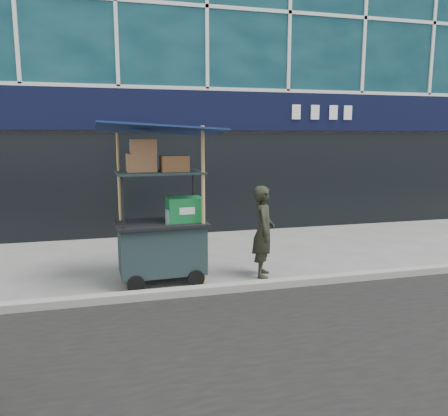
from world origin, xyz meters
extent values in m
plane|color=slate|center=(0.00, 0.00, 0.00)|extent=(80.00, 80.00, 0.00)
cube|color=gray|center=(0.00, -0.20, 0.06)|extent=(80.00, 0.18, 0.12)
cube|color=gray|center=(0.00, 7.00, 6.00)|extent=(16.00, 6.00, 12.00)
cube|color=black|center=(0.00, 3.86, 2.90)|extent=(15.68, 0.06, 0.90)
cube|color=black|center=(0.00, 3.90, 1.20)|extent=(15.68, 0.04, 2.40)
cube|color=#182728|center=(-1.49, 0.53, 0.55)|extent=(1.36, 0.84, 0.77)
cylinder|color=black|center=(-1.93, 0.10, 0.13)|extent=(0.27, 0.07, 0.26)
cylinder|color=black|center=(-1.01, 0.15, 0.13)|extent=(0.27, 0.07, 0.26)
cube|color=black|center=(-1.49, 0.53, 0.96)|extent=(1.45, 0.93, 0.04)
cylinder|color=black|center=(-2.08, 0.17, 1.35)|extent=(0.03, 0.03, 0.83)
cylinder|color=black|center=(-0.87, 0.23, 1.35)|extent=(0.03, 0.03, 0.83)
cylinder|color=black|center=(-2.11, 0.83, 1.35)|extent=(0.03, 0.03, 0.83)
cylinder|color=black|center=(-0.90, 0.89, 1.35)|extent=(0.03, 0.03, 0.83)
cube|color=#182728|center=(-1.49, 0.53, 1.76)|extent=(1.36, 0.84, 0.03)
cylinder|color=#A27749|center=(-0.87, 0.23, 1.24)|extent=(0.06, 0.06, 2.48)
cylinder|color=#A27749|center=(-2.11, 0.83, 1.19)|extent=(0.05, 0.05, 2.37)
cube|color=#0B1641|center=(-1.49, 0.53, 2.43)|extent=(1.94, 1.41, 0.22)
cube|color=#0D5626|center=(-1.12, 0.50, 1.17)|extent=(0.57, 0.41, 0.39)
cylinder|color=silver|center=(-1.41, 0.32, 1.09)|extent=(0.08, 0.08, 0.22)
cylinder|color=#193EBE|center=(-1.41, 0.32, 1.21)|extent=(0.04, 0.04, 0.02)
cube|color=olive|center=(-1.77, 0.57, 1.92)|extent=(0.46, 0.35, 0.28)
cube|color=#9C7944|center=(-1.27, 0.49, 1.90)|extent=(0.43, 0.33, 0.24)
cube|color=olive|center=(-1.73, 0.55, 2.17)|extent=(0.40, 0.31, 0.22)
imported|color=black|center=(0.18, 0.41, 0.76)|extent=(0.53, 0.65, 1.52)
camera|label=1|loc=(-2.21, -6.28, 2.33)|focal=35.00mm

